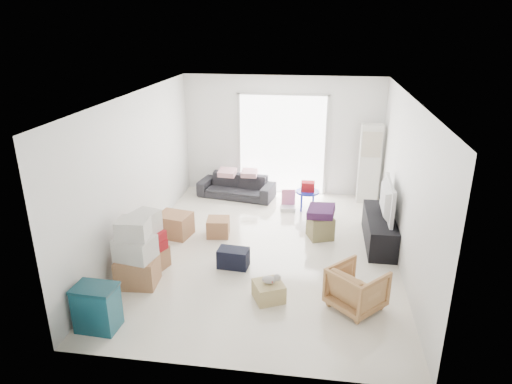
{
  "coord_description": "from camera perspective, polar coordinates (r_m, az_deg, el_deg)",
  "views": [
    {
      "loc": [
        0.87,
        -7.15,
        3.8
      ],
      "look_at": [
        -0.2,
        0.2,
        1.01
      ],
      "focal_mm": 32.0,
      "sensor_mm": 36.0,
      "label": 1
    }
  ],
  "objects": [
    {
      "name": "television",
      "position": [
        8.44,
        15.35,
        -2.46
      ],
      "size": [
        0.67,
        1.14,
        0.15
      ],
      "primitive_type": "imported",
      "rotation": [
        0.0,
        0.0,
        1.56
      ],
      "color": "black",
      "rests_on": "tv_console"
    },
    {
      "name": "pillow_left",
      "position": [
        10.3,
        -3.64,
        3.22
      ],
      "size": [
        0.42,
        0.35,
        0.12
      ],
      "primitive_type": "cube",
      "rotation": [
        0.0,
        0.0,
        -0.09
      ],
      "color": "#D2999F",
      "rests_on": "sofa"
    },
    {
      "name": "storage_bins",
      "position": [
        6.45,
        -19.27,
        -13.48
      ],
      "size": [
        0.57,
        0.41,
        0.63
      ],
      "rotation": [
        0.0,
        0.0,
        -0.05
      ],
      "color": "#124857",
      "rests_on": "room_shell"
    },
    {
      "name": "wood_crate",
      "position": [
        6.76,
        1.59,
        -12.28
      ],
      "size": [
        0.54,
        0.54,
        0.27
      ],
      "primitive_type": "cube",
      "rotation": [
        0.0,
        0.0,
        0.45
      ],
      "color": "tan",
      "rests_on": "room_shell"
    },
    {
      "name": "sofa",
      "position": [
        10.42,
        -2.46,
        1.14
      ],
      "size": [
        1.78,
        0.8,
        0.67
      ],
      "primitive_type": "imported",
      "rotation": [
        0.0,
        0.0,
        -0.18
      ],
      "color": "#28282D",
      "rests_on": "room_shell"
    },
    {
      "name": "sliding_door",
      "position": [
        10.49,
        3.29,
        6.43
      ],
      "size": [
        2.1,
        0.04,
        2.33
      ],
      "color": "white",
      "rests_on": "room_shell"
    },
    {
      "name": "kids_table",
      "position": [
        9.72,
        6.48,
        0.25
      ],
      "size": [
        0.5,
        0.5,
        0.63
      ],
      "rotation": [
        0.0,
        0.0,
        -0.3
      ],
      "color": "#1A26B9",
      "rests_on": "room_shell"
    },
    {
      "name": "plush_bunny",
      "position": [
        6.66,
        1.88,
        -10.85
      ],
      "size": [
        0.27,
        0.15,
        0.14
      ],
      "rotation": [
        0.0,
        0.0,
        -0.11
      ],
      "color": "#B2ADA8",
      "rests_on": "wood_crate"
    },
    {
      "name": "duffel_bag",
      "position": [
        7.56,
        -2.85,
        -8.24
      ],
      "size": [
        0.52,
        0.33,
        0.32
      ],
      "primitive_type": "cube",
      "rotation": [
        0.0,
        0.0,
        -0.07
      ],
      "color": "black",
      "rests_on": "room_shell"
    },
    {
      "name": "ottoman",
      "position": [
        8.58,
        8.04,
        -4.36
      ],
      "size": [
        0.54,
        0.54,
        0.42
      ],
      "primitive_type": "cube",
      "rotation": [
        0.0,
        0.0,
        0.36
      ],
      "color": "#8C8251",
      "rests_on": "room_shell"
    },
    {
      "name": "blanket",
      "position": [
        8.47,
        8.13,
        -2.63
      ],
      "size": [
        0.52,
        0.52,
        0.14
      ],
      "primitive_type": "cube",
      "rotation": [
        0.0,
        0.0,
        -0.13
      ],
      "color": "#452050",
      "rests_on": "ottoman"
    },
    {
      "name": "pillow_right",
      "position": [
        10.24,
        -0.84,
        3.15
      ],
      "size": [
        0.36,
        0.29,
        0.12
      ],
      "primitive_type": "cube",
      "rotation": [
        0.0,
        0.0,
        -0.02
      ],
      "color": "#D2999F",
      "rests_on": "sofa"
    },
    {
      "name": "armchair",
      "position": [
        6.63,
        12.5,
        -11.44
      ],
      "size": [
        0.91,
        0.91,
        0.68
      ],
      "primitive_type": "imported",
      "rotation": [
        0.0,
        0.0,
        2.39
      ],
      "color": "tan",
      "rests_on": "room_shell"
    },
    {
      "name": "box_stack_c",
      "position": [
        8.71,
        -10.16,
        -4.06
      ],
      "size": [
        0.69,
        0.6,
        0.43
      ],
      "rotation": [
        0.0,
        0.0,
        -0.16
      ],
      "color": "#A8754C",
      "rests_on": "room_shell"
    },
    {
      "name": "toy_walker",
      "position": [
        9.82,
        4.01,
        -1.5
      ],
      "size": [
        0.35,
        0.32,
        0.42
      ],
      "rotation": [
        0.0,
        0.0,
        0.15
      ],
      "color": "silver",
      "rests_on": "room_shell"
    },
    {
      "name": "room_shell",
      "position": [
        7.61,
        1.28,
        1.79
      ],
      "size": [
        4.98,
        6.48,
        3.18
      ],
      "color": "white",
      "rests_on": "ground"
    },
    {
      "name": "box_stack_b",
      "position": [
        7.58,
        -13.36,
        -6.37
      ],
      "size": [
        0.64,
        0.63,
        1.01
      ],
      "rotation": [
        0.0,
        0.0,
        -0.26
      ],
      "color": "#A8754C",
      "rests_on": "room_shell"
    },
    {
      "name": "loose_box",
      "position": [
        8.63,
        -4.75,
        -4.39
      ],
      "size": [
        0.45,
        0.45,
        0.34
      ],
      "primitive_type": "cube",
      "rotation": [
        0.0,
        0.0,
        0.12
      ],
      "color": "#A8754C",
      "rests_on": "room_shell"
    },
    {
      "name": "ac_tower",
      "position": [
        10.29,
        13.98,
        3.43
      ],
      "size": [
        0.45,
        0.3,
        1.75
      ],
      "primitive_type": "cube",
      "color": "silver",
      "rests_on": "room_shell"
    },
    {
      "name": "tv_console",
      "position": [
        8.57,
        15.14,
        -4.55
      ],
      "size": [
        0.48,
        1.6,
        0.53
      ],
      "primitive_type": "cube",
      "color": "black",
      "rests_on": "room_shell"
    },
    {
      "name": "box_stack_a",
      "position": [
        7.17,
        -14.77,
        -7.72
      ],
      "size": [
        0.62,
        0.54,
        1.09
      ],
      "rotation": [
        0.0,
        0.0,
        -0.03
      ],
      "color": "#A8754C",
      "rests_on": "room_shell"
    }
  ]
}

